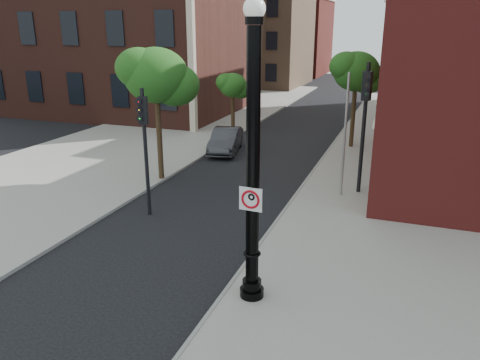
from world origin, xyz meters
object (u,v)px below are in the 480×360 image
at_px(no_parking_sign, 251,199).
at_px(parked_car, 226,140).
at_px(traffic_signal_left, 144,132).
at_px(traffic_signal_right, 365,108).
at_px(lamppost, 253,175).

xyz_separation_m(no_parking_sign, parked_car, (-6.09, 13.71, -2.16)).
relative_size(no_parking_sign, parked_car, 0.14).
bearing_deg(parked_car, no_parking_sign, -77.32).
bearing_deg(traffic_signal_left, parked_car, 78.63).
bearing_deg(traffic_signal_left, traffic_signal_right, 19.15).
height_order(no_parking_sign, traffic_signal_right, traffic_signal_right).
xyz_separation_m(parked_car, traffic_signal_left, (0.68, -9.42, 2.48)).
height_order(no_parking_sign, parked_car, no_parking_sign).
distance_m(no_parking_sign, parked_car, 15.15).
distance_m(lamppost, traffic_signal_left, 6.78).
relative_size(no_parking_sign, traffic_signal_right, 0.11).
distance_m(no_parking_sign, traffic_signal_left, 6.91).
bearing_deg(parked_car, traffic_signal_right, -41.84).
bearing_deg(parked_car, traffic_signal_left, -97.15).
relative_size(traffic_signal_left, traffic_signal_right, 0.87).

